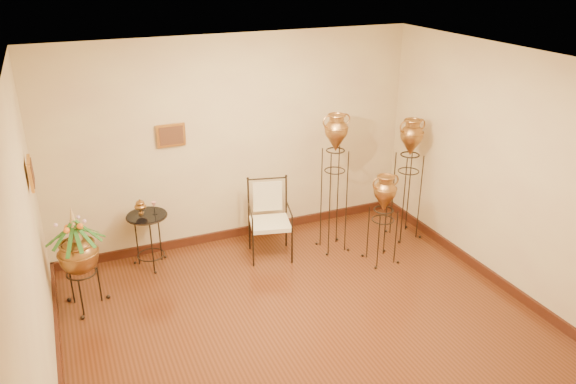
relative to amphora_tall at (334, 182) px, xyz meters
name	(u,v)px	position (x,y,z in m)	size (l,w,h in m)	color
ground	(315,337)	(-1.05, -1.65, -0.97)	(5.00, 5.00, 0.00)	#562914
room_shell	(317,184)	(-1.06, -1.64, 0.77)	(5.02, 5.02, 2.81)	beige
amphora_tall	(334,182)	(0.00, 0.00, 0.00)	(0.42, 0.42, 1.89)	black
amphora_mid	(408,178)	(1.10, -0.07, -0.10)	(0.51, 0.51, 1.72)	black
amphora_short	(383,219)	(0.43, -0.54, -0.37)	(0.38, 0.38, 1.21)	black
planter_urn	(78,251)	(-3.20, -0.13, -0.26)	(0.78, 0.78, 1.27)	black
armchair	(270,221)	(-0.85, 0.13, -0.45)	(0.69, 0.66, 1.03)	black
side_table	(149,239)	(-2.35, 0.50, -0.59)	(0.61, 0.61, 0.91)	black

